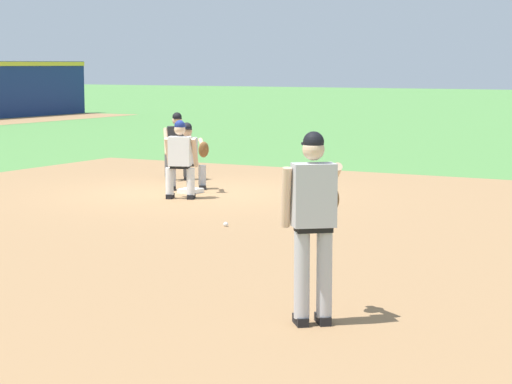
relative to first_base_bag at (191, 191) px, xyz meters
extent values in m
plane|color=#518942|center=(0.00, 0.00, -0.04)|extent=(160.00, 160.00, 0.00)
cube|color=#9E754C|center=(-3.86, -3.17, -0.04)|extent=(18.00, 18.00, 0.01)
cube|color=white|center=(0.00, 0.00, 0.00)|extent=(0.38, 0.38, 0.09)
sphere|color=white|center=(-3.12, -2.64, -0.01)|extent=(0.07, 0.07, 0.07)
cube|color=black|center=(-7.76, -6.23, 0.00)|extent=(0.27, 0.25, 0.09)
cylinder|color=#B2B2B7|center=(-7.79, -6.25, 0.46)|extent=(0.15, 0.15, 0.84)
cube|color=black|center=(-7.62, -6.40, 0.00)|extent=(0.27, 0.25, 0.09)
cylinder|color=#B2B2B7|center=(-7.65, -6.42, 0.46)|extent=(0.15, 0.15, 0.84)
cube|color=black|center=(-7.72, -6.34, 0.90)|extent=(0.37, 0.39, 0.06)
cube|color=#B2B2B7|center=(-7.72, -6.34, 1.22)|extent=(0.44, 0.46, 0.60)
sphere|color=#DBB28E|center=(-7.71, -6.33, 1.65)|extent=(0.21, 0.21, 0.21)
sphere|color=black|center=(-7.71, -6.33, 1.72)|extent=(0.20, 0.20, 0.20)
cube|color=black|center=(-7.64, -6.27, 1.69)|extent=(0.19, 0.20, 0.02)
cylinder|color=#DBB28E|center=(-7.82, -6.10, 1.19)|extent=(0.20, 0.19, 0.59)
cylinder|color=#DBB28E|center=(-7.33, -6.34, 1.31)|extent=(0.46, 0.40, 0.41)
ellipsoid|color=brown|center=(-7.27, -6.29, 1.14)|extent=(0.36, 0.34, 0.34)
cube|color=black|center=(0.58, 0.09, 0.00)|extent=(0.27, 0.25, 0.09)
cylinder|color=#B2B2B7|center=(0.61, 0.11, 0.23)|extent=(0.15, 0.15, 0.40)
cube|color=black|center=(0.20, 0.55, 0.00)|extent=(0.27, 0.25, 0.09)
cylinder|color=#B2B2B7|center=(0.23, 0.58, 0.23)|extent=(0.15, 0.15, 0.40)
cube|color=black|center=(0.42, 0.34, 0.46)|extent=(0.37, 0.39, 0.06)
cube|color=#B2B2B7|center=(0.42, 0.34, 0.73)|extent=(0.44, 0.46, 0.52)
sphere|color=tan|center=(0.40, 0.33, 1.12)|extent=(0.21, 0.21, 0.21)
sphere|color=black|center=(0.40, 0.33, 1.20)|extent=(0.20, 0.20, 0.20)
cube|color=black|center=(0.33, 0.27, 1.17)|extent=(0.19, 0.20, 0.02)
cylinder|color=tan|center=(0.26, -0.11, 0.88)|extent=(0.51, 0.44, 0.24)
cylinder|color=tan|center=(0.18, 0.47, 0.67)|extent=(0.24, 0.22, 0.58)
ellipsoid|color=brown|center=(0.09, -0.25, 0.80)|extent=(0.30, 0.29, 0.35)
cube|color=black|center=(-0.85, -0.09, 0.00)|extent=(0.28, 0.19, 0.09)
cylinder|color=white|center=(-0.88, -0.11, 0.28)|extent=(0.15, 0.15, 0.50)
cube|color=black|center=(-0.71, -0.47, 0.00)|extent=(0.28, 0.19, 0.09)
cylinder|color=white|center=(-0.75, -0.48, 0.28)|extent=(0.15, 0.15, 0.50)
cube|color=black|center=(-0.82, -0.30, 0.55)|extent=(0.30, 0.39, 0.06)
cube|color=white|center=(-0.82, -0.30, 0.85)|extent=(0.36, 0.46, 0.54)
sphere|color=#DBB28E|center=(-0.80, -0.29, 1.25)|extent=(0.21, 0.21, 0.21)
sphere|color=navy|center=(-0.80, -0.29, 1.32)|extent=(0.20, 0.20, 0.20)
cube|color=navy|center=(-0.71, -0.26, 1.29)|extent=(0.16, 0.20, 0.02)
cylinder|color=#DBB28E|center=(-0.76, -0.01, 0.81)|extent=(0.34, 0.20, 0.56)
cylinder|color=#DBB28E|center=(-0.59, -0.48, 0.81)|extent=(0.34, 0.20, 0.56)
cube|color=black|center=(1.79, 1.23, 0.00)|extent=(0.27, 0.25, 0.09)
cylinder|color=#515154|center=(1.82, 1.26, 0.28)|extent=(0.15, 0.15, 0.50)
cube|color=black|center=(1.53, 1.54, 0.00)|extent=(0.27, 0.25, 0.09)
cylinder|color=#515154|center=(1.56, 1.57, 0.28)|extent=(0.15, 0.15, 0.50)
cube|color=black|center=(1.69, 1.41, 0.55)|extent=(0.37, 0.39, 0.06)
cube|color=#232326|center=(1.69, 1.41, 0.85)|extent=(0.44, 0.46, 0.54)
sphere|color=#DBB28E|center=(1.67, 1.40, 1.25)|extent=(0.21, 0.21, 0.21)
sphere|color=black|center=(1.67, 1.40, 1.32)|extent=(0.20, 0.20, 0.20)
cube|color=black|center=(1.61, 1.34, 1.29)|extent=(0.19, 0.20, 0.02)
cylinder|color=#DBB28E|center=(1.74, 1.13, 0.81)|extent=(0.31, 0.28, 0.56)
cylinder|color=#DBB28E|center=(1.42, 1.51, 0.81)|extent=(0.31, 0.28, 0.56)
camera|label=1|loc=(-16.13, -10.36, 2.44)|focal=70.00mm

